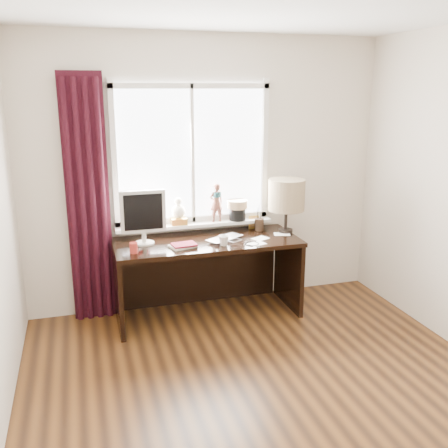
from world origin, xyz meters
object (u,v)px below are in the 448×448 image
object	(u,v)px
red_cup	(134,248)
laptop	(225,239)
desk	(205,262)
mug	(224,240)
monitor	(143,214)
table_lamp	(287,196)

from	to	relation	value
red_cup	laptop	bearing A→B (deg)	8.99
red_cup	desk	bearing A→B (deg)	21.94
mug	monitor	xyz separation A→B (m)	(-0.67, 0.25, 0.23)
desk	monitor	xyz separation A→B (m)	(-0.57, -0.05, 0.52)
desk	mug	bearing A→B (deg)	-70.91
desk	red_cup	bearing A→B (deg)	-158.06
laptop	desk	bearing A→B (deg)	106.41
laptop	desk	size ratio (longest dim) A/B	0.22
mug	red_cup	size ratio (longest dim) A/B	1.06
mug	table_lamp	distance (m)	0.80
monitor	mug	bearing A→B (deg)	-20.06
laptop	mug	world-z (taller)	mug
mug	red_cup	xyz separation A→B (m)	(-0.79, 0.01, -0.00)
desk	monitor	world-z (taller)	monitor
monitor	table_lamp	bearing A→B (deg)	-0.14
mug	desk	world-z (taller)	mug
monitor	laptop	bearing A→B (deg)	-7.58
red_cup	mug	bearing A→B (deg)	-1.07
desk	table_lamp	world-z (taller)	table_lamp
desk	laptop	bearing A→B (deg)	-42.84
laptop	monitor	size ratio (longest dim) A/B	0.75
laptop	table_lamp	size ratio (longest dim) A/B	0.71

